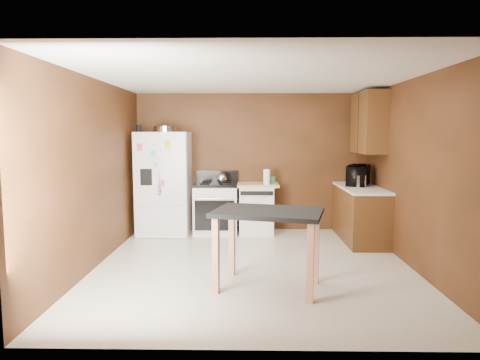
{
  "coord_description": "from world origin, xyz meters",
  "views": [
    {
      "loc": [
        -0.07,
        -5.6,
        1.78
      ],
      "look_at": [
        -0.19,
        0.85,
        1.07
      ],
      "focal_mm": 32.0,
      "sensor_mm": 36.0,
      "label": 1
    }
  ],
  "objects_px": {
    "paper_towel": "(267,177)",
    "island": "(268,222)",
    "pen_cup": "(139,128)",
    "green_canister": "(272,180)",
    "refrigerator": "(164,183)",
    "gas_range": "(216,207)",
    "toaster": "(358,181)",
    "roasting_pan": "(165,129)",
    "dishwasher": "(256,208)",
    "microwave": "(358,176)",
    "kettle": "(222,179)"
  },
  "relations": [
    {
      "from": "roasting_pan",
      "to": "paper_towel",
      "type": "height_order",
      "value": "roasting_pan"
    },
    {
      "from": "pen_cup",
      "to": "island",
      "type": "relative_size",
      "value": 0.09
    },
    {
      "from": "gas_range",
      "to": "island",
      "type": "height_order",
      "value": "gas_range"
    },
    {
      "from": "pen_cup",
      "to": "green_canister",
      "type": "distance_m",
      "value": 2.51
    },
    {
      "from": "pen_cup",
      "to": "green_canister",
      "type": "xyz_separation_m",
      "value": [
        2.33,
        0.18,
        -0.92
      ]
    },
    {
      "from": "toaster",
      "to": "dishwasher",
      "type": "bearing_deg",
      "value": 152.56
    },
    {
      "from": "paper_towel",
      "to": "green_canister",
      "type": "height_order",
      "value": "paper_towel"
    },
    {
      "from": "green_canister",
      "to": "microwave",
      "type": "bearing_deg",
      "value": -13.64
    },
    {
      "from": "dishwasher",
      "to": "pen_cup",
      "type": "bearing_deg",
      "value": -176.38
    },
    {
      "from": "island",
      "to": "microwave",
      "type": "bearing_deg",
      "value": 56.21
    },
    {
      "from": "kettle",
      "to": "island",
      "type": "height_order",
      "value": "kettle"
    },
    {
      "from": "roasting_pan",
      "to": "gas_range",
      "type": "relative_size",
      "value": 0.37
    },
    {
      "from": "kettle",
      "to": "dishwasher",
      "type": "xyz_separation_m",
      "value": [
        0.61,
        0.13,
        -0.54
      ]
    },
    {
      "from": "paper_towel",
      "to": "toaster",
      "type": "distance_m",
      "value": 1.53
    },
    {
      "from": "roasting_pan",
      "to": "island",
      "type": "xyz_separation_m",
      "value": [
        1.67,
        -2.7,
        -1.08
      ]
    },
    {
      "from": "green_canister",
      "to": "island",
      "type": "relative_size",
      "value": 0.08
    },
    {
      "from": "green_canister",
      "to": "dishwasher",
      "type": "bearing_deg",
      "value": -170.14
    },
    {
      "from": "toaster",
      "to": "gas_range",
      "type": "distance_m",
      "value": 2.49
    },
    {
      "from": "green_canister",
      "to": "gas_range",
      "type": "distance_m",
      "value": 1.12
    },
    {
      "from": "green_canister",
      "to": "refrigerator",
      "type": "bearing_deg",
      "value": -175.97
    },
    {
      "from": "toaster",
      "to": "green_canister",
      "type": "bearing_deg",
      "value": 147.77
    },
    {
      "from": "refrigerator",
      "to": "gas_range",
      "type": "xyz_separation_m",
      "value": [
        0.91,
        0.06,
        -0.44
      ]
    },
    {
      "from": "pen_cup",
      "to": "green_canister",
      "type": "relative_size",
      "value": 1.09
    },
    {
      "from": "dishwasher",
      "to": "island",
      "type": "height_order",
      "value": "island"
    },
    {
      "from": "roasting_pan",
      "to": "gas_range",
      "type": "distance_m",
      "value": 1.64
    },
    {
      "from": "pen_cup",
      "to": "refrigerator",
      "type": "distance_m",
      "value": 1.05
    },
    {
      "from": "kettle",
      "to": "refrigerator",
      "type": "bearing_deg",
      "value": 177.43
    },
    {
      "from": "microwave",
      "to": "island",
      "type": "relative_size",
      "value": 0.42
    },
    {
      "from": "paper_towel",
      "to": "gas_range",
      "type": "distance_m",
      "value": 1.06
    },
    {
      "from": "dishwasher",
      "to": "paper_towel",
      "type": "bearing_deg",
      "value": -40.73
    },
    {
      "from": "roasting_pan",
      "to": "island",
      "type": "height_order",
      "value": "roasting_pan"
    },
    {
      "from": "roasting_pan",
      "to": "island",
      "type": "relative_size",
      "value": 0.3
    },
    {
      "from": "kettle",
      "to": "dishwasher",
      "type": "height_order",
      "value": "kettle"
    },
    {
      "from": "refrigerator",
      "to": "toaster",
      "type": "bearing_deg",
      "value": -6.29
    },
    {
      "from": "pen_cup",
      "to": "toaster",
      "type": "relative_size",
      "value": 0.48
    },
    {
      "from": "paper_towel",
      "to": "microwave",
      "type": "bearing_deg",
      "value": -5.41
    },
    {
      "from": "roasting_pan",
      "to": "dishwasher",
      "type": "relative_size",
      "value": 0.45
    },
    {
      "from": "island",
      "to": "gas_range",
      "type": "bearing_deg",
      "value": 106.27
    },
    {
      "from": "paper_towel",
      "to": "island",
      "type": "xyz_separation_m",
      "value": [
        -0.1,
        -2.6,
        -0.26
      ]
    },
    {
      "from": "gas_range",
      "to": "microwave",
      "type": "bearing_deg",
      "value": -6.38
    },
    {
      "from": "pen_cup",
      "to": "toaster",
      "type": "bearing_deg",
      "value": -4.92
    },
    {
      "from": "roasting_pan",
      "to": "dishwasher",
      "type": "xyz_separation_m",
      "value": [
        1.6,
        0.06,
        -1.4
      ]
    },
    {
      "from": "microwave",
      "to": "dishwasher",
      "type": "distance_m",
      "value": 1.85
    },
    {
      "from": "refrigerator",
      "to": "gas_range",
      "type": "bearing_deg",
      "value": 3.81
    },
    {
      "from": "dishwasher",
      "to": "microwave",
      "type": "bearing_deg",
      "value": -9.8
    },
    {
      "from": "pen_cup",
      "to": "microwave",
      "type": "relative_size",
      "value": 0.22
    },
    {
      "from": "microwave",
      "to": "dishwasher",
      "type": "height_order",
      "value": "microwave"
    },
    {
      "from": "roasting_pan",
      "to": "island",
      "type": "distance_m",
      "value": 3.35
    },
    {
      "from": "roasting_pan",
      "to": "toaster",
      "type": "height_order",
      "value": "roasting_pan"
    },
    {
      "from": "roasting_pan",
      "to": "kettle",
      "type": "height_order",
      "value": "roasting_pan"
    }
  ]
}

